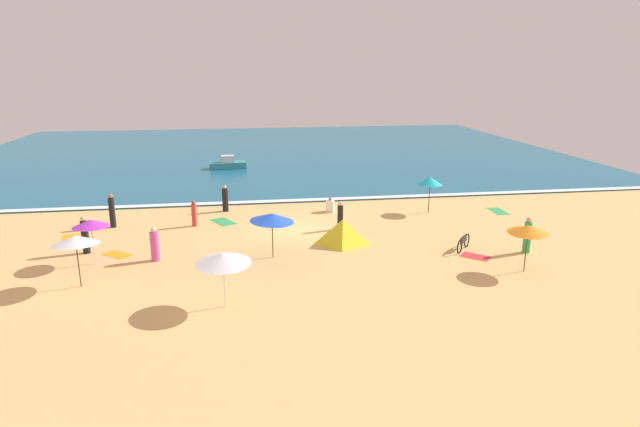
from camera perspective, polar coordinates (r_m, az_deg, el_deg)
ground_plane at (r=30.46m, az=-2.34°, el=-1.65°), size 60.00×60.00×0.00m
ocean_water at (r=57.72m, az=-5.49°, el=6.49°), size 60.00×44.00×0.10m
wave_breaker_foam at (r=36.47m, az=-3.46°, el=1.38°), size 57.00×0.70×0.01m
beach_umbrella_0 at (r=24.18m, az=-24.38°, el=-2.56°), size 2.23×2.24×2.31m
beach_umbrella_1 at (r=26.72m, az=-23.02°, el=-0.95°), size 1.90×1.91×2.17m
beach_umbrella_2 at (r=34.10m, az=11.53°, el=3.39°), size 2.03×2.02×2.27m
beach_umbrella_3 at (r=20.55m, az=-10.19°, el=-4.67°), size 2.27×2.29×2.22m
beach_umbrella_4 at (r=25.57m, az=-5.08°, el=-0.42°), size 2.65×2.64×2.25m
beach_umbrella_5 at (r=25.41m, az=21.10°, el=-1.56°), size 2.51×2.51×2.17m
beach_tent at (r=27.68m, az=2.42°, el=-1.96°), size 2.44×2.10×1.35m
parked_bicycle at (r=27.89m, az=14.89°, el=-2.98°), size 1.25×1.41×0.76m
beachgoer_0 at (r=30.20m, az=2.15°, el=-0.26°), size 0.41×0.41×1.62m
beachgoer_1 at (r=28.73m, az=-23.53°, el=-2.16°), size 0.42×0.42×1.88m
beachgoer_2 at (r=34.47m, az=-9.97°, el=1.48°), size 0.48×0.48×1.67m
beachgoer_3 at (r=26.55m, az=-17.03°, el=-3.22°), size 0.42×0.42×1.64m
beachgoer_4 at (r=31.64m, az=-13.14°, el=-0.03°), size 0.35×0.35×1.52m
beachgoer_5 at (r=28.33m, az=21.03°, el=-2.21°), size 0.49×0.49×1.81m
beachgoer_6 at (r=33.93m, az=1.07°, el=0.83°), size 0.60×0.60×0.93m
beachgoer_7 at (r=32.75m, az=-21.09°, el=0.22°), size 0.36×0.36×1.94m
beach_towel_0 at (r=32.33m, az=-10.15°, el=-0.86°), size 1.67×2.01×0.01m
beach_towel_1 at (r=31.90m, az=-24.72°, el=-2.29°), size 1.17×1.43×0.01m
beach_towel_2 at (r=27.19m, az=16.07°, el=-4.38°), size 1.53×1.51×0.01m
beach_towel_3 at (r=35.94m, az=18.27°, el=0.24°), size 0.85×1.75×0.01m
beach_towel_4 at (r=28.17m, az=-20.58°, el=-4.08°), size 1.58×1.49×0.01m
small_boat_0 at (r=48.57m, az=-9.70°, el=5.17°), size 3.25×1.69×1.13m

